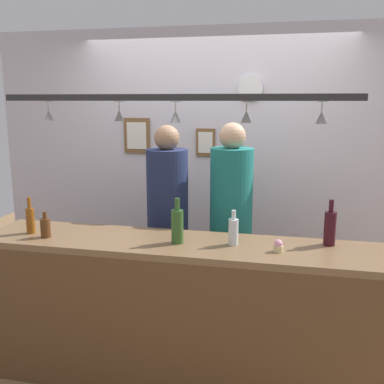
% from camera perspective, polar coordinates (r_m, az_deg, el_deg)
% --- Properties ---
extents(ground_plane, '(8.00, 8.00, 0.00)m').
position_cam_1_polar(ground_plane, '(3.69, -0.36, -19.90)').
color(ground_plane, olive).
extents(back_wall, '(4.40, 0.06, 2.60)m').
position_cam_1_polar(back_wall, '(4.26, 2.93, 3.20)').
color(back_wall, silver).
rests_on(back_wall, ground_plane).
extents(bar_counter, '(2.70, 0.55, 1.02)m').
position_cam_1_polar(bar_counter, '(2.93, -2.65, -13.51)').
color(bar_counter, brown).
rests_on(bar_counter, ground_plane).
extents(overhead_glass_rack, '(2.20, 0.36, 0.04)m').
position_cam_1_polar(overhead_glass_rack, '(2.84, -1.80, 12.09)').
color(overhead_glass_rack, black).
extents(hanging_wineglass_far_left, '(0.07, 0.07, 0.13)m').
position_cam_1_polar(hanging_wineglass_far_left, '(3.15, -18.03, 9.47)').
color(hanging_wineglass_far_left, silver).
rests_on(hanging_wineglass_far_left, overhead_glass_rack).
extents(hanging_wineglass_left, '(0.07, 0.07, 0.13)m').
position_cam_1_polar(hanging_wineglass_left, '(3.04, -9.37, 9.82)').
color(hanging_wineglass_left, silver).
rests_on(hanging_wineglass_left, overhead_glass_rack).
extents(hanging_wineglass_center_left, '(0.07, 0.07, 0.13)m').
position_cam_1_polar(hanging_wineglass_center_left, '(2.78, -2.10, 9.79)').
color(hanging_wineglass_center_left, silver).
rests_on(hanging_wineglass_center_left, overhead_glass_rack).
extents(hanging_wineglass_center, '(0.07, 0.07, 0.13)m').
position_cam_1_polar(hanging_wineglass_center, '(2.81, 7.02, 9.73)').
color(hanging_wineglass_center, silver).
rests_on(hanging_wineglass_center, overhead_glass_rack).
extents(hanging_wineglass_center_right, '(0.07, 0.07, 0.13)m').
position_cam_1_polar(hanging_wineglass_center_right, '(2.75, 16.35, 9.31)').
color(hanging_wineglass_center_right, silver).
rests_on(hanging_wineglass_center_right, overhead_glass_rack).
extents(person_left_navy_shirt, '(0.34, 0.34, 1.74)m').
position_cam_1_polar(person_left_navy_shirt, '(3.66, -3.16, -2.20)').
color(person_left_navy_shirt, '#2D334C').
rests_on(person_left_navy_shirt, ground_plane).
extents(person_right_teal_shirt, '(0.34, 0.34, 1.77)m').
position_cam_1_polar(person_right_teal_shirt, '(3.55, 5.06, -2.39)').
color(person_right_teal_shirt, '#2D334C').
rests_on(person_right_teal_shirt, ground_plane).
extents(bottle_beer_amber_tall, '(0.06, 0.06, 0.26)m').
position_cam_1_polar(bottle_beer_amber_tall, '(3.30, -20.13, -3.33)').
color(bottle_beer_amber_tall, brown).
rests_on(bottle_beer_amber_tall, bar_counter).
extents(bottle_champagne_green, '(0.08, 0.08, 0.30)m').
position_cam_1_polar(bottle_champagne_green, '(2.89, -1.91, -4.33)').
color(bottle_champagne_green, '#2D5623').
rests_on(bottle_champagne_green, bar_counter).
extents(bottle_wine_dark_red, '(0.08, 0.08, 0.30)m').
position_cam_1_polar(bottle_wine_dark_red, '(2.98, 17.37, -4.37)').
color(bottle_wine_dark_red, '#380F19').
rests_on(bottle_wine_dark_red, bar_counter).
extents(bottle_soda_clear, '(0.06, 0.06, 0.23)m').
position_cam_1_polar(bottle_soda_clear, '(2.87, 5.36, -5.03)').
color(bottle_soda_clear, silver).
rests_on(bottle_soda_clear, bar_counter).
extents(bottle_beer_brown_stubby, '(0.07, 0.07, 0.18)m').
position_cam_1_polar(bottle_beer_brown_stubby, '(3.18, -18.38, -4.33)').
color(bottle_beer_brown_stubby, '#512D14').
rests_on(bottle_beer_brown_stubby, bar_counter).
extents(cupcake, '(0.06, 0.06, 0.08)m').
position_cam_1_polar(cupcake, '(2.80, 11.08, -6.87)').
color(cupcake, beige).
rests_on(cupcake, bar_counter).
extents(picture_frame_caricature, '(0.26, 0.02, 0.34)m').
position_cam_1_polar(picture_frame_caricature, '(4.38, -7.12, 7.23)').
color(picture_frame_caricature, brown).
rests_on(picture_frame_caricature, back_wall).
extents(picture_frame_crest, '(0.18, 0.02, 0.26)m').
position_cam_1_polar(picture_frame_crest, '(4.20, 1.76, 6.41)').
color(picture_frame_crest, brown).
rests_on(picture_frame_crest, back_wall).
extents(wall_clock, '(0.22, 0.03, 0.22)m').
position_cam_1_polar(wall_clock, '(4.12, 7.57, 13.11)').
color(wall_clock, white).
rests_on(wall_clock, back_wall).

